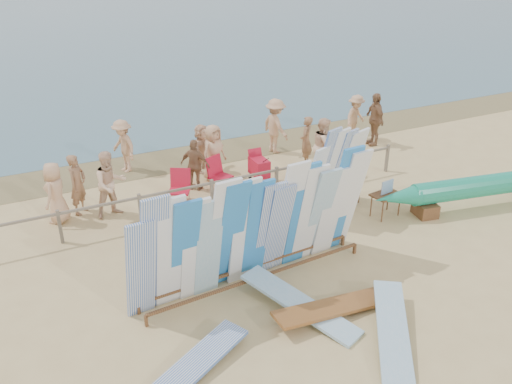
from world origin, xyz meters
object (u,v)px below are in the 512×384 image
flat_board_e (188,377)px  beachgoer_5 (202,148)px  flat_board_c (335,313)px  beachgoer_1 (78,184)px  beach_chair_left (180,192)px  beachgoer_6 (213,153)px  beachgoer_2 (110,184)px  beachgoer_9 (276,126)px  side_surfboard_rack (334,173)px  outrigger_canoe (487,187)px  main_surfboard_rack (256,231)px  beachgoer_10 (375,119)px  flat_board_a (299,312)px  vendor_table (385,204)px  beachgoer_0 (56,193)px  beachgoer_3 (123,146)px  stroller (259,170)px  beachgoer_4 (195,165)px  beach_chair_right (220,179)px  beachgoer_extra_0 (356,117)px  beachgoer_7 (306,141)px  flat_board_b (392,340)px  beachgoer_8 (324,146)px

flat_board_e → beachgoer_5: (3.54, 8.29, 0.78)m
flat_board_c → beachgoer_1: size_ratio=1.60×
beach_chair_left → beachgoer_6: (1.46, 0.99, 0.61)m
beachgoer_2 → beachgoer_9: beachgoer_9 is taller
side_surfboard_rack → outrigger_canoe: bearing=-42.2°
main_surfboard_rack → beachgoer_10: main_surfboard_rack is taller
flat_board_a → beachgoer_1: 7.17m
flat_board_c → side_surfboard_rack: bearing=-33.3°
side_surfboard_rack → beachgoer_5: size_ratio=1.66×
outrigger_canoe → flat_board_a: 7.23m
vendor_table → beachgoer_10: bearing=47.3°
beachgoer_0 → beachgoer_10: 11.06m
beachgoer_1 → beachgoer_0: (-0.60, -0.25, -0.01)m
beachgoer_3 → flat_board_c: bearing=-4.8°
beachgoer_2 → stroller: bearing=-10.0°
beachgoer_4 → vendor_table: bearing=-179.1°
beachgoer_9 → beachgoer_4: size_ratio=1.21×
main_surfboard_rack → beachgoer_3: main_surfboard_rack is taller
beach_chair_right → beachgoer_4: size_ratio=0.60×
main_surfboard_rack → flat_board_c: (0.91, -1.72, -1.26)m
main_surfboard_rack → vendor_table: 4.70m
flat_board_a → beachgoer_extra_0: size_ratio=1.64×
flat_board_e → beachgoer_1: size_ratio=1.60×
outrigger_canoe → beachgoer_extra_0: size_ratio=4.12×
beachgoer_1 → beachgoer_7: beachgoer_1 is taller
beach_chair_left → beachgoer_9: size_ratio=0.48×
flat_board_b → beachgoer_extra_0: 11.21m
flat_board_b → beachgoer_1: bearing=152.1°
stroller → beachgoer_3: size_ratio=0.60×
side_surfboard_rack → beachgoer_8: size_ratio=1.43×
flat_board_b → beachgoer_6: (-0.14, 8.35, 0.88)m
flat_board_e → beachgoer_5: beachgoer_5 is taller
flat_board_c → beachgoer_1: (-3.74, 6.76, 0.84)m
beachgoer_10 → beachgoer_3: size_ratio=1.11×
flat_board_e → beachgoer_extra_0: (9.71, 8.64, 0.82)m
vendor_table → flat_board_c: vendor_table is taller
main_surfboard_rack → flat_board_b: main_surfboard_rack is taller
flat_board_a → flat_board_c: 0.72m
outrigger_canoe → vendor_table: size_ratio=6.50×
vendor_table → flat_board_a: vendor_table is taller
beach_chair_right → beachgoer_10: beachgoer_10 is taller
vendor_table → main_surfboard_rack: bearing=-173.6°
flat_board_e → beachgoer_1: beachgoer_1 is taller
outrigger_canoe → beachgoer_0: size_ratio=4.09×
beachgoer_9 → flat_board_a: bearing=146.9°
side_surfboard_rack → outrigger_canoe: side_surfboard_rack is taller
flat_board_c → outrigger_canoe: bearing=-72.2°
beachgoer_9 → main_surfboard_rack: bearing=140.7°
side_surfboard_rack → beachgoer_7: bearing=51.7°
beachgoer_7 → beachgoer_3: 5.84m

